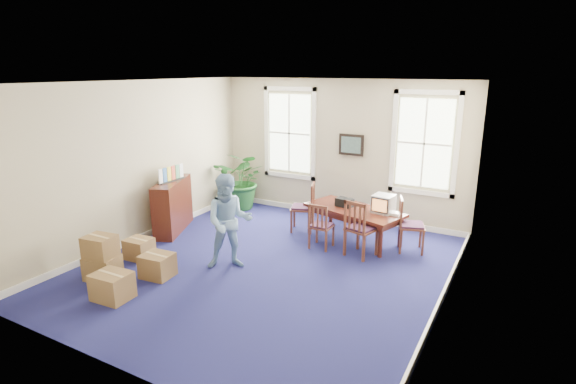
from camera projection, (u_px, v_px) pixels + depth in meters
The scene contains 25 objects.
floor at pixel (267, 267), 8.01m from camera, with size 6.50×6.50×0.00m, color navy.
ceiling at pixel (264, 82), 7.15m from camera, with size 6.50×6.50×0.00m, color white.
wall_back at pixel (340, 150), 10.33m from camera, with size 6.50×6.50×0.00m, color tan.
wall_front at pixel (108, 243), 4.83m from camera, with size 6.50×6.50×0.00m, color tan.
wall_left at pixel (138, 162), 8.97m from camera, with size 6.50×6.50×0.00m, color tan.
wall_right at pixel (451, 205), 6.19m from camera, with size 6.50×6.50×0.00m, color tan.
baseboard_back at pixel (337, 214), 10.71m from camera, with size 6.00×0.04×0.12m, color white.
baseboard_left at pixel (146, 235), 9.37m from camera, with size 0.04×6.50×0.12m, color white.
baseboard_right at pixel (439, 304), 6.61m from camera, with size 0.04×6.50×0.12m, color white.
window_left at pixel (290, 133), 10.83m from camera, with size 1.40×0.12×2.20m, color white, non-canonical shape.
window_right at pixel (424, 144), 9.35m from camera, with size 1.40×0.12×2.20m, color white, non-canonical shape.
wall_picture at pixel (351, 145), 10.10m from camera, with size 0.58×0.06×0.48m, color black, non-canonical shape.
conference_table at pixel (353, 224), 9.17m from camera, with size 1.99×0.90×0.68m, color #451A11, non-canonical shape.
crt_tv at pixel (383, 204), 8.79m from camera, with size 0.39×0.42×0.35m, color #B7B7BC, non-canonical shape.
game_console at pixel (396, 214), 8.67m from camera, with size 0.16×0.20×0.05m, color white.
equipment_bag at pixel (345, 202), 9.20m from camera, with size 0.34×0.22×0.17m, color black.
chair_near_left at pixel (322, 225), 8.75m from camera, with size 0.41×0.41×0.92m, color brown, non-canonical shape.
chair_near_right at pixel (361, 228), 8.35m from camera, with size 0.49×0.49×1.10m, color brown, non-canonical shape.
chair_end_left at pixel (302, 207), 9.66m from camera, with size 0.48×0.48×1.06m, color brown, non-canonical shape.
chair_end_right at pixel (412, 225), 8.57m from camera, with size 0.47×0.47×1.05m, color brown, non-canonical shape.
man at pixel (229, 222), 7.78m from camera, with size 0.83×0.64×1.69m, color #7AA1C9.
credenza at pixel (173, 206), 9.66m from camera, with size 0.41×1.42×1.12m, color #451A11.
brochure_rack at pixel (171, 173), 9.46m from camera, with size 0.14×0.77×0.34m, color #99999E, non-canonical shape.
potted_plant at pixel (242, 180), 11.14m from camera, with size 1.32×1.15×1.46m, color #1B531F.
cardboard_boxes at pixel (115, 257), 7.44m from camera, with size 1.40×1.40×0.80m, color olive, non-canonical shape.
Camera 1 is at (3.87, -6.27, 3.42)m, focal length 28.00 mm.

